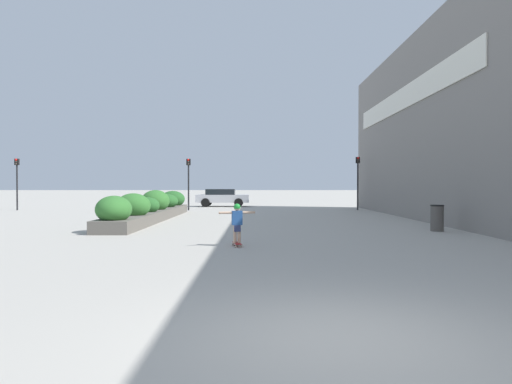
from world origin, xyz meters
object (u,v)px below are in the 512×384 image
object	(u,v)px
skateboarder	(235,219)
car_center_left	(468,196)
traffic_light_left	(187,175)
traffic_light_right	(356,174)
traffic_light_far_left	(14,175)
car_leftmost	(220,197)
trash_bin	(435,218)
skateboard	(235,244)

from	to	relation	value
skateboarder	car_center_left	world-z (taller)	car_center_left
traffic_light_left	traffic_light_right	world-z (taller)	traffic_light_right
car_center_left	traffic_light_far_left	world-z (taller)	traffic_light_far_left
traffic_light_left	traffic_light_right	bearing A→B (deg)	2.23
car_leftmost	traffic_light_right	bearing A→B (deg)	62.80
traffic_light_right	traffic_light_far_left	world-z (taller)	traffic_light_right
trash_bin	traffic_light_right	xyz separation A→B (m)	(0.25, 14.90, 2.04)
car_leftmost	traffic_light_far_left	bearing A→B (deg)	-68.70
car_leftmost	skateboard	bearing A→B (deg)	5.26
car_center_left	trash_bin	bearing A→B (deg)	-27.86
trash_bin	traffic_light_left	xyz separation A→B (m)	(-11.77, 14.43, 1.95)
skateboarder	traffic_light_far_left	xyz separation A→B (m)	(-16.36, 18.89, 1.68)
car_leftmost	traffic_light_right	world-z (taller)	traffic_light_right
car_leftmost	car_center_left	distance (m)	21.48
car_leftmost	car_center_left	size ratio (longest dim) A/B	1.00
skateboarder	trash_bin	world-z (taller)	skateboarder
car_leftmost	car_center_left	bearing A→B (deg)	94.92
car_leftmost	skateboarder	bearing A→B (deg)	5.26
car_leftmost	car_center_left	xyz separation A→B (m)	(21.40, 1.84, 0.02)
skateboard	car_center_left	bearing A→B (deg)	40.69
skateboard	car_leftmost	world-z (taller)	car_leftmost
traffic_light_right	traffic_light_far_left	xyz separation A→B (m)	(-24.19, -0.33, -0.08)
car_center_left	traffic_light_left	world-z (taller)	traffic_light_left
car_leftmost	traffic_light_left	size ratio (longest dim) A/B	1.19
car_leftmost	traffic_light_left	world-z (taller)	traffic_light_left
traffic_light_right	traffic_light_far_left	size ratio (longest dim) A/B	1.04
car_center_left	traffic_light_far_left	size ratio (longest dim) A/B	1.18
skateboarder	trash_bin	xyz separation A→B (m)	(7.57, 4.31, -0.28)
skateboarder	car_center_left	size ratio (longest dim) A/B	0.27
skateboarder	traffic_light_left	world-z (taller)	traffic_light_left
skateboarder	traffic_light_right	distance (m)	20.82
traffic_light_left	traffic_light_right	distance (m)	12.04
skateboard	car_leftmost	distance (m)	24.50
skateboarder	traffic_light_left	xyz separation A→B (m)	(-4.20, 18.74, 1.67)
skateboarder	traffic_light_far_left	distance (m)	25.04
skateboarder	traffic_light_far_left	size ratio (longest dim) A/B	0.32
car_center_left	traffic_light_right	bearing A→B (deg)	-58.23
skateboard	traffic_light_far_left	distance (m)	25.10
skateboard	traffic_light_far_left	xyz separation A→B (m)	(-16.36, 18.89, 2.40)
skateboard	trash_bin	world-z (taller)	trash_bin
car_center_left	traffic_light_left	bearing A→B (deg)	-72.23
car_center_left	skateboarder	bearing A→B (deg)	-36.15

